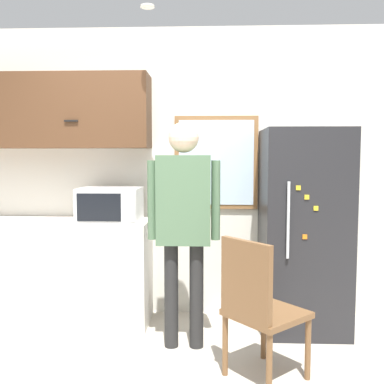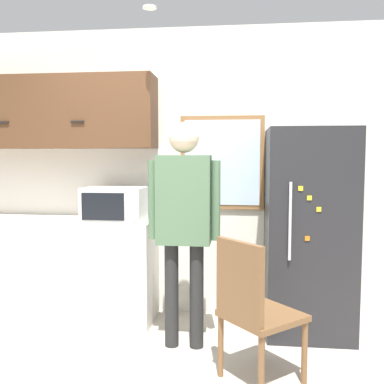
{
  "view_description": "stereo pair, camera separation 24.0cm",
  "coord_description": "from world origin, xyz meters",
  "px_view_note": "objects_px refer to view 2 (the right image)",
  "views": [
    {
      "loc": [
        0.34,
        -2.33,
        1.5
      ],
      "look_at": [
        0.21,
        0.94,
        1.23
      ],
      "focal_mm": 40.0,
      "sensor_mm": 36.0,
      "label": 1
    },
    {
      "loc": [
        0.58,
        -2.31,
        1.5
      ],
      "look_at": [
        0.21,
        0.94,
        1.23
      ],
      "focal_mm": 40.0,
      "sensor_mm": 36.0,
      "label": 2
    }
  ],
  "objects_px": {
    "refrigerator": "(308,232)",
    "chair": "(253,306)",
    "microwave": "(116,204)",
    "person": "(184,211)"
  },
  "relations": [
    {
      "from": "refrigerator",
      "to": "chair",
      "type": "bearing_deg",
      "value": -118.03
    },
    {
      "from": "microwave",
      "to": "refrigerator",
      "type": "distance_m",
      "value": 1.7
    },
    {
      "from": "person",
      "to": "refrigerator",
      "type": "height_order",
      "value": "person"
    },
    {
      "from": "refrigerator",
      "to": "chair",
      "type": "relative_size",
      "value": 1.79
    },
    {
      "from": "refrigerator",
      "to": "microwave",
      "type": "bearing_deg",
      "value": 179.59
    },
    {
      "from": "chair",
      "to": "microwave",
      "type": "bearing_deg",
      "value": 10.6
    },
    {
      "from": "person",
      "to": "chair",
      "type": "height_order",
      "value": "person"
    },
    {
      "from": "person",
      "to": "chair",
      "type": "xyz_separation_m",
      "value": [
        0.52,
        -0.51,
        -0.55
      ]
    },
    {
      "from": "microwave",
      "to": "refrigerator",
      "type": "height_order",
      "value": "refrigerator"
    },
    {
      "from": "chair",
      "to": "person",
      "type": "bearing_deg",
      "value": 4.24
    }
  ]
}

